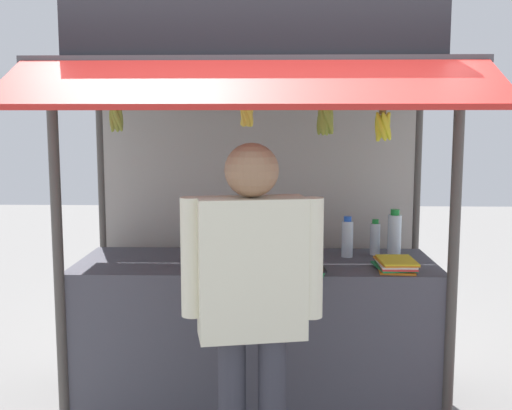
{
  "coord_description": "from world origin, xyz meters",
  "views": [
    {
      "loc": [
        0.11,
        -3.8,
        1.84
      ],
      "look_at": [
        0.0,
        0.0,
        1.34
      ],
      "focal_mm": 43.75,
      "sensor_mm": 36.0,
      "label": 1
    }
  ],
  "objects_px": {
    "water_bottle_left": "(301,237)",
    "banana_bunch_inner_left": "(383,126)",
    "banana_bunch_rightmost": "(116,118)",
    "water_bottle_far_right": "(347,238)",
    "water_bottle_mid_left": "(394,235)",
    "banana_bunch_leftmost": "(247,113)",
    "magazine_stack_front_right": "(306,268)",
    "magazine_stack_center": "(396,264)",
    "water_bottle_mid_right": "(375,238)",
    "water_bottle_right": "(215,237)",
    "vendor_person": "(252,292)",
    "banana_bunch_inner_right": "(325,119)"
  },
  "relations": [
    {
      "from": "water_bottle_far_right",
      "to": "banana_bunch_inner_right",
      "type": "distance_m",
      "value": 0.99
    },
    {
      "from": "banana_bunch_inner_left",
      "to": "water_bottle_right",
      "type": "bearing_deg",
      "value": 151.0
    },
    {
      "from": "water_bottle_mid_right",
      "to": "banana_bunch_leftmost",
      "type": "bearing_deg",
      "value": -139.04
    },
    {
      "from": "water_bottle_left",
      "to": "banana_bunch_inner_left",
      "type": "bearing_deg",
      "value": -61.86
    },
    {
      "from": "water_bottle_right",
      "to": "magazine_stack_center",
      "type": "distance_m",
      "value": 1.12
    },
    {
      "from": "water_bottle_far_right",
      "to": "banana_bunch_leftmost",
      "type": "bearing_deg",
      "value": -134.67
    },
    {
      "from": "banana_bunch_leftmost",
      "to": "banana_bunch_inner_right",
      "type": "xyz_separation_m",
      "value": [
        0.41,
        -0.0,
        -0.03
      ]
    },
    {
      "from": "water_bottle_mid_right",
      "to": "magazine_stack_front_right",
      "type": "distance_m",
      "value": 0.67
    },
    {
      "from": "water_bottle_left",
      "to": "water_bottle_mid_left",
      "type": "relative_size",
      "value": 0.76
    },
    {
      "from": "water_bottle_left",
      "to": "magazine_stack_center",
      "type": "distance_m",
      "value": 0.7
    },
    {
      "from": "water_bottle_far_right",
      "to": "vendor_person",
      "type": "bearing_deg",
      "value": -117.68
    },
    {
      "from": "magazine_stack_center",
      "to": "water_bottle_left",
      "type": "bearing_deg",
      "value": 140.05
    },
    {
      "from": "water_bottle_right",
      "to": "water_bottle_mid_right",
      "type": "xyz_separation_m",
      "value": [
        1.03,
        0.18,
        -0.04
      ]
    },
    {
      "from": "water_bottle_far_right",
      "to": "water_bottle_mid_right",
      "type": "bearing_deg",
      "value": 21.82
    },
    {
      "from": "water_bottle_mid_right",
      "to": "banana_bunch_inner_right",
      "type": "xyz_separation_m",
      "value": [
        -0.39,
        -0.7,
        0.76
      ]
    },
    {
      "from": "water_bottle_mid_right",
      "to": "banana_bunch_inner_left",
      "type": "relative_size",
      "value": 0.75
    },
    {
      "from": "banana_bunch_leftmost",
      "to": "banana_bunch_inner_left",
      "type": "xyz_separation_m",
      "value": [
        0.71,
        -0.0,
        -0.07
      ]
    },
    {
      "from": "water_bottle_mid_right",
      "to": "magazine_stack_front_right",
      "type": "bearing_deg",
      "value": -134.65
    },
    {
      "from": "water_bottle_right",
      "to": "water_bottle_far_right",
      "type": "distance_m",
      "value": 0.85
    },
    {
      "from": "water_bottle_right",
      "to": "magazine_stack_front_right",
      "type": "xyz_separation_m",
      "value": [
        0.56,
        -0.3,
        -0.12
      ]
    },
    {
      "from": "water_bottle_mid_left",
      "to": "vendor_person",
      "type": "xyz_separation_m",
      "value": [
        -0.87,
        -1.1,
        -0.08
      ]
    },
    {
      "from": "banana_bunch_leftmost",
      "to": "water_bottle_mid_left",
      "type": "bearing_deg",
      "value": 34.74
    },
    {
      "from": "banana_bunch_inner_left",
      "to": "banana_bunch_inner_right",
      "type": "height_order",
      "value": "same"
    },
    {
      "from": "water_bottle_far_right",
      "to": "banana_bunch_inner_left",
      "type": "bearing_deg",
      "value": -81.0
    },
    {
      "from": "magazine_stack_front_right",
      "to": "magazine_stack_center",
      "type": "bearing_deg",
      "value": 6.11
    },
    {
      "from": "magazine_stack_center",
      "to": "vendor_person",
      "type": "xyz_separation_m",
      "value": [
        -0.82,
        -0.75,
        0.04
      ]
    },
    {
      "from": "water_bottle_far_right",
      "to": "vendor_person",
      "type": "xyz_separation_m",
      "value": [
        -0.57,
        -1.09,
        -0.06
      ]
    },
    {
      "from": "banana_bunch_inner_left",
      "to": "water_bottle_mid_left",
      "type": "bearing_deg",
      "value": 72.36
    },
    {
      "from": "water_bottle_left",
      "to": "magazine_stack_front_right",
      "type": "xyz_separation_m",
      "value": [
        0.01,
        -0.5,
        -0.09
      ]
    },
    {
      "from": "water_bottle_mid_right",
      "to": "water_bottle_mid_left",
      "type": "height_order",
      "value": "water_bottle_mid_left"
    },
    {
      "from": "water_bottle_mid_left",
      "to": "banana_bunch_rightmost",
      "type": "bearing_deg",
      "value": -158.46
    },
    {
      "from": "magazine_stack_front_right",
      "to": "banana_bunch_inner_right",
      "type": "bearing_deg",
      "value": -70.5
    },
    {
      "from": "water_bottle_left",
      "to": "water_bottle_mid_left",
      "type": "distance_m",
      "value": 0.6
    },
    {
      "from": "banana_bunch_rightmost",
      "to": "water_bottle_far_right",
      "type": "bearing_deg",
      "value": 25.43
    },
    {
      "from": "water_bottle_right",
      "to": "magazine_stack_center",
      "type": "bearing_deg",
      "value": -12.57
    },
    {
      "from": "water_bottle_mid_left",
      "to": "water_bottle_left",
      "type": "bearing_deg",
      "value": 171.45
    },
    {
      "from": "water_bottle_right",
      "to": "water_bottle_mid_left",
      "type": "height_order",
      "value": "water_bottle_right"
    },
    {
      "from": "water_bottle_left",
      "to": "banana_bunch_inner_left",
      "type": "relative_size",
      "value": 0.75
    },
    {
      "from": "water_bottle_right",
      "to": "vendor_person",
      "type": "distance_m",
      "value": 1.03
    },
    {
      "from": "magazine_stack_front_right",
      "to": "banana_bunch_inner_left",
      "type": "xyz_separation_m",
      "value": [
        0.38,
        -0.22,
        0.81
      ]
    },
    {
      "from": "water_bottle_far_right",
      "to": "banana_bunch_rightmost",
      "type": "height_order",
      "value": "banana_bunch_rightmost"
    },
    {
      "from": "water_bottle_right",
      "to": "water_bottle_left",
      "type": "bearing_deg",
      "value": 20.34
    },
    {
      "from": "water_bottle_far_right",
      "to": "water_bottle_mid_left",
      "type": "relative_size",
      "value": 0.85
    },
    {
      "from": "water_bottle_left",
      "to": "banana_bunch_leftmost",
      "type": "height_order",
      "value": "banana_bunch_leftmost"
    },
    {
      "from": "water_bottle_mid_left",
      "to": "banana_bunch_inner_right",
      "type": "bearing_deg",
      "value": -128.43
    },
    {
      "from": "water_bottle_left",
      "to": "vendor_person",
      "type": "relative_size",
      "value": 0.13
    },
    {
      "from": "banana_bunch_leftmost",
      "to": "banana_bunch_inner_left",
      "type": "bearing_deg",
      "value": -0.11
    },
    {
      "from": "water_bottle_mid_right",
      "to": "banana_bunch_inner_left",
      "type": "xyz_separation_m",
      "value": [
        -0.09,
        -0.7,
        0.73
      ]
    },
    {
      "from": "water_bottle_right",
      "to": "banana_bunch_rightmost",
      "type": "bearing_deg",
      "value": -131.96
    },
    {
      "from": "water_bottle_far_right",
      "to": "banana_bunch_rightmost",
      "type": "relative_size",
      "value": 1.01
    }
  ]
}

